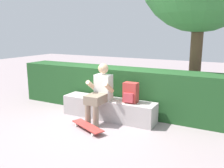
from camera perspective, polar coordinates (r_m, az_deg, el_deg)
name	(u,v)px	position (r m, az deg, el deg)	size (l,w,h in m)	color
ground_plane	(98,125)	(4.79, -3.34, -9.67)	(24.00, 24.00, 0.00)	gray
bench_main	(108,109)	(5.07, -0.86, -5.88)	(2.03, 0.45, 0.42)	#B0A7A5
person_skater	(100,91)	(4.81, -2.89, -1.73)	(0.49, 0.62, 1.17)	white
skateboard_near_person	(87,126)	(4.54, -5.87, -9.97)	(0.81, 0.50, 0.09)	#BC3833
backpack_on_bench	(131,93)	(4.73, 4.44, -2.13)	(0.28, 0.23, 0.40)	#B23833
hedge_row	(116,89)	(5.57, 1.04, -1.15)	(4.99, 0.68, 0.99)	#204D23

